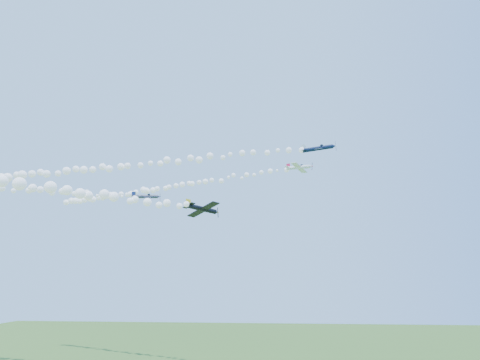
# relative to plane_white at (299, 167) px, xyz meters

# --- Properties ---
(plane_white) EXTENTS (6.74, 7.16, 2.53)m
(plane_white) POSITION_rel_plane_white_xyz_m (0.00, 0.00, 0.00)
(plane_white) COLOR white
(smoke_trail_white) EXTENTS (76.57, 36.87, 2.94)m
(smoke_trail_white) POSITION_rel_plane_white_xyz_m (-40.04, 18.57, -0.29)
(smoke_trail_white) COLOR white
(plane_navy) EXTENTS (7.98, 8.21, 2.61)m
(plane_navy) POSITION_rel_plane_white_xyz_m (4.05, -7.13, 2.31)
(plane_navy) COLOR #0B1634
(smoke_trail_navy) EXTENTS (86.34, 18.49, 3.07)m
(smoke_trail_navy) POSITION_rel_plane_white_xyz_m (-41.42, 1.37, 2.09)
(smoke_trail_navy) COLOR white
(plane_grey) EXTENTS (6.88, 7.12, 2.23)m
(plane_grey) POSITION_rel_plane_white_xyz_m (-37.23, -0.40, -6.58)
(plane_grey) COLOR #323849
(plane_black) EXTENTS (6.88, 6.67, 2.79)m
(plane_black) POSITION_rel_plane_white_xyz_m (-19.25, -21.52, -13.55)
(plane_black) COLOR black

